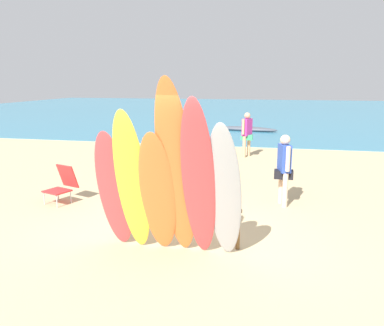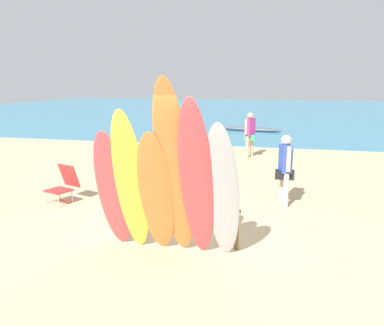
{
  "view_description": "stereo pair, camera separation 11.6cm",
  "coord_description": "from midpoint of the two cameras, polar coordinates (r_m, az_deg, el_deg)",
  "views": [
    {
      "loc": [
        1.61,
        -6.04,
        2.69
      ],
      "look_at": [
        0.0,
        1.18,
        1.14
      ],
      "focal_mm": 37.11,
      "sensor_mm": 36.0,
      "label": 1
    },
    {
      "loc": [
        1.72,
        -6.01,
        2.69
      ],
      "look_at": [
        0.0,
        1.18,
        1.14
      ],
      "focal_mm": 37.11,
      "sensor_mm": 36.0,
      "label": 2
    }
  ],
  "objects": [
    {
      "name": "surfboard_grey_5",
      "position": [
        5.75,
        4.11,
        -4.41
      ],
      "size": [
        0.53,
        0.87,
        2.17
      ],
      "primitive_type": "ellipsoid",
      "rotation": [
        0.35,
        0.0,
        -0.05
      ],
      "color": "#999EA3",
      "rests_on": "ground"
    },
    {
      "name": "distant_boat",
      "position": [
        21.47,
        7.7,
        4.87
      ],
      "size": [
        3.36,
        1.2,
        0.26
      ],
      "color": "#4C515B",
      "rests_on": "ground"
    },
    {
      "name": "surfboard_orange_2",
      "position": [
        6.04,
        -5.47,
        -4.45
      ],
      "size": [
        0.57,
        0.76,
        2.01
      ],
      "primitive_type": "ellipsoid",
      "rotation": [
        0.33,
        0.0,
        0.03
      ],
      "color": "orange",
      "rests_on": "ground"
    },
    {
      "name": "beachgoer_by_water",
      "position": [
        8.75,
        12.72,
        -0.3
      ],
      "size": [
        0.4,
        0.57,
        1.55
      ],
      "rotation": [
        0.0,
        0.0,
        5.0
      ],
      "color": "beige",
      "rests_on": "ground"
    },
    {
      "name": "ground",
      "position": [
        20.28,
        7.77,
        4.12
      ],
      "size": [
        60.0,
        60.0,
        0.0
      ],
      "primitive_type": "plane",
      "color": "tan"
    },
    {
      "name": "ocean_water",
      "position": [
        36.25,
        9.99,
        7.44
      ],
      "size": [
        60.0,
        40.0,
        0.02
      ],
      "primitive_type": "cube",
      "color": "teal",
      "rests_on": "ground"
    },
    {
      "name": "surfboard_red_0",
      "position": [
        6.36,
        -11.65,
        -3.91
      ],
      "size": [
        0.54,
        0.67,
        1.98
      ],
      "primitive_type": "ellipsoid",
      "rotation": [
        0.29,
        0.0,
        -0.01
      ],
      "color": "#D13D42",
      "rests_on": "ground"
    },
    {
      "name": "beachgoer_photographing",
      "position": [
        12.72,
        -1.75,
        3.59
      ],
      "size": [
        0.57,
        0.24,
        1.5
      ],
      "rotation": [
        0.0,
        0.0,
        3.16
      ],
      "color": "brown",
      "rests_on": "ground"
    },
    {
      "name": "beachgoer_strolling",
      "position": [
        14.17,
        7.66,
        4.52
      ],
      "size": [
        0.41,
        0.55,
        1.58
      ],
      "rotation": [
        0.0,
        0.0,
        1.11
      ],
      "color": "tan",
      "rests_on": "ground"
    },
    {
      "name": "surfboard_yellow_1",
      "position": [
        6.11,
        -9.16,
        -2.87
      ],
      "size": [
        0.5,
        0.77,
        2.32
      ],
      "primitive_type": "ellipsoid",
      "rotation": [
        0.29,
        0.0,
        0.0
      ],
      "color": "yellow",
      "rests_on": "ground"
    },
    {
      "name": "surfboard_red_4",
      "position": [
        5.69,
        0.39,
        -2.79
      ],
      "size": [
        0.49,
        0.99,
        2.51
      ],
      "primitive_type": "ellipsoid",
      "rotation": [
        0.35,
        0.0,
        0.0
      ],
      "color": "#D13D42",
      "rests_on": "ground"
    },
    {
      "name": "surfboard_orange_3",
      "position": [
        5.77,
        -2.87,
        -1.29
      ],
      "size": [
        0.59,
        1.01,
        2.77
      ],
      "primitive_type": "ellipsoid",
      "rotation": [
        0.32,
        0.0,
        -0.05
      ],
      "color": "orange",
      "rests_on": "ground"
    },
    {
      "name": "beachgoer_near_rack",
      "position": [
        8.49,
        0.04,
        -0.66
      ],
      "size": [
        0.52,
        0.32,
        1.48
      ],
      "rotation": [
        0.0,
        0.0,
        2.74
      ],
      "color": "#9E704C",
      "rests_on": "ground"
    },
    {
      "name": "surfboard_rack",
      "position": [
        6.62,
        -2.75,
        -7.41
      ],
      "size": [
        2.16,
        0.07,
        0.68
      ],
      "color": "brown",
      "rests_on": "ground"
    },
    {
      "name": "beach_chair_red",
      "position": [
        9.33,
        -18.43,
        -2.78
      ],
      "size": [
        0.69,
        0.77,
        0.84
      ],
      "rotation": [
        0.0,
        0.0,
        -0.35
      ],
      "color": "#B7B7BC",
      "rests_on": "ground"
    }
  ]
}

